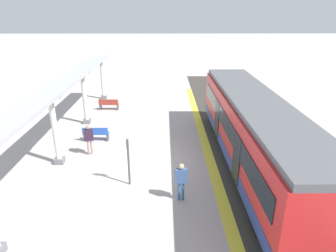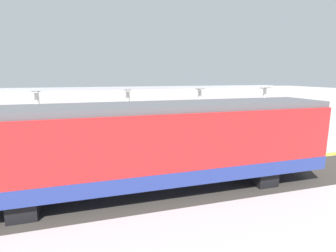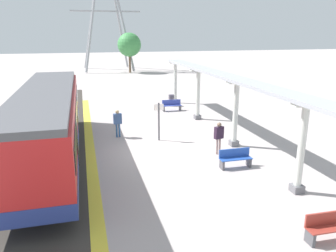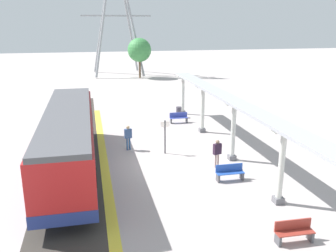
# 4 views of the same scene
# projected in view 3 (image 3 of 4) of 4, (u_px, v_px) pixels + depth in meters

# --- Properties ---
(ground_plane) EXTENTS (176.00, 176.00, 0.00)m
(ground_plane) POSITION_uv_depth(u_px,v_px,m) (168.00, 151.00, 17.30)
(ground_plane) COLOR #ADA29F
(tactile_edge_strip) EXTENTS (0.49, 29.84, 0.01)m
(tactile_edge_strip) POSITION_uv_depth(u_px,v_px,m) (91.00, 158.00, 16.34)
(tactile_edge_strip) COLOR yellow
(tactile_edge_strip) RESTS_ON ground
(trackbed) EXTENTS (3.20, 41.84, 0.01)m
(trackbed) POSITION_uv_depth(u_px,v_px,m) (52.00, 162.00, 15.90)
(trackbed) COLOR #38332D
(trackbed) RESTS_ON ground
(train_near_carriage) EXTENTS (2.65, 14.13, 3.48)m
(train_near_carriage) POSITION_uv_depth(u_px,v_px,m) (49.00, 123.00, 15.74)
(train_near_carriage) COLOR red
(train_near_carriage) RESTS_ON ground
(canopy_pillar_second) EXTENTS (1.10, 0.44, 3.56)m
(canopy_pillar_second) POSITION_uv_depth(u_px,v_px,m) (301.00, 148.00, 12.44)
(canopy_pillar_second) COLOR slate
(canopy_pillar_second) RESTS_ON ground
(canopy_pillar_third) EXTENTS (1.10, 0.44, 3.56)m
(canopy_pillar_third) POSITION_uv_depth(u_px,v_px,m) (235.00, 114.00, 17.69)
(canopy_pillar_third) COLOR slate
(canopy_pillar_third) RESTS_ON ground
(canopy_pillar_fourth) EXTENTS (1.10, 0.44, 3.56)m
(canopy_pillar_fourth) POSITION_uv_depth(u_px,v_px,m) (198.00, 94.00, 23.24)
(canopy_pillar_fourth) COLOR slate
(canopy_pillar_fourth) RESTS_ON ground
(canopy_pillar_fifth) EXTENTS (1.10, 0.44, 3.56)m
(canopy_pillar_fifth) POSITION_uv_depth(u_px,v_px,m) (175.00, 82.00, 28.68)
(canopy_pillar_fifth) COLOR slate
(canopy_pillar_fifth) RESTS_ON ground
(canopy_beam) EXTENTS (1.20, 24.24, 0.16)m
(canopy_beam) POSITION_uv_depth(u_px,v_px,m) (237.00, 79.00, 17.27)
(canopy_beam) COLOR #A8AAB2
(canopy_beam) RESTS_ON canopy_pillar_nearest
(bench_near_end) EXTENTS (1.51, 0.47, 0.86)m
(bench_near_end) POSITION_uv_depth(u_px,v_px,m) (329.00, 226.00, 9.86)
(bench_near_end) COLOR maroon
(bench_near_end) RESTS_ON ground
(bench_mid_platform) EXTENTS (1.51, 0.46, 0.86)m
(bench_mid_platform) POSITION_uv_depth(u_px,v_px,m) (172.00, 105.00, 26.13)
(bench_mid_platform) COLOR #3748A8
(bench_mid_platform) RESTS_ON ground
(bench_far_end) EXTENTS (1.50, 0.45, 0.86)m
(bench_far_end) POSITION_uv_depth(u_px,v_px,m) (235.00, 158.00, 15.20)
(bench_far_end) COLOR #244DAB
(bench_far_end) RESTS_ON ground
(trash_bin) EXTENTS (0.48, 0.48, 0.96)m
(trash_bin) POSITION_uv_depth(u_px,v_px,m) (171.00, 100.00, 27.83)
(trash_bin) COLOR #4C4753
(trash_bin) RESTS_ON ground
(platform_info_sign) EXTENTS (0.56, 0.10, 2.20)m
(platform_info_sign) POSITION_uv_depth(u_px,v_px,m) (159.00, 118.00, 18.74)
(platform_info_sign) COLOR #4C4C51
(platform_info_sign) RESTS_ON ground
(passenger_waiting_near_edge) EXTENTS (0.50, 0.26, 1.65)m
(passenger_waiting_near_edge) POSITION_uv_depth(u_px,v_px,m) (118.00, 120.00, 19.38)
(passenger_waiting_near_edge) COLOR #2F598D
(passenger_waiting_near_edge) RESTS_ON ground
(passenger_by_the_benches) EXTENTS (0.52, 0.35, 1.67)m
(passenger_by_the_benches) POSITION_uv_depth(u_px,v_px,m) (219.00, 134.00, 16.69)
(passenger_by_the_benches) COLOR gray
(passenger_by_the_benches) RESTS_ON ground
(electricity_pylon) EXTENTS (10.85, 7.68, 20.18)m
(electricity_pylon) POSITION_uv_depth(u_px,v_px,m) (105.00, 4.00, 51.36)
(electricity_pylon) COLOR #93969B
(electricity_pylon) RESTS_ON ground
(tree_left_background) EXTENTS (3.54, 3.54, 5.94)m
(tree_left_background) POSITION_uv_depth(u_px,v_px,m) (129.00, 45.00, 49.60)
(tree_left_background) COLOR brown
(tree_left_background) RESTS_ON ground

